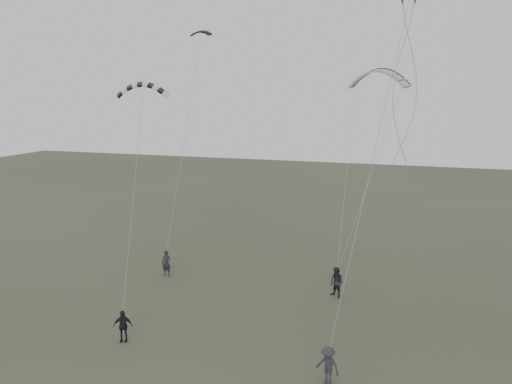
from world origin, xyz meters
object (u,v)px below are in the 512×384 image
(flyer_right, at_px, (336,282))
(kite_striped, at_px, (143,84))
(kite_pale_large, at_px, (379,71))
(flyer_left, at_px, (166,263))
(kite_dark_small, at_px, (201,32))
(flyer_far, at_px, (328,365))
(flyer_center, at_px, (123,326))

(flyer_right, xyz_separation_m, kite_striped, (-10.79, -4.19, 12.22))
(kite_pale_large, xyz_separation_m, kite_striped, (-12.18, -12.21, -1.12))
(flyer_left, distance_m, kite_dark_small, 16.63)
(flyer_left, bearing_deg, flyer_far, -40.52)
(kite_dark_small, bearing_deg, flyer_center, -81.16)
(flyer_right, relative_size, flyer_far, 1.10)
(flyer_left, height_order, kite_pale_large, kite_pale_large)
(flyer_left, height_order, flyer_center, flyer_left)
(flyer_left, distance_m, flyer_center, 9.56)
(flyer_far, bearing_deg, kite_striped, 175.06)
(flyer_left, bearing_deg, kite_dark_small, 69.71)
(flyer_left, height_order, kite_striped, kite_striped)
(flyer_right, height_order, kite_dark_small, kite_dark_small)
(flyer_left, bearing_deg, flyer_center, -79.34)
(flyer_center, height_order, flyer_far, flyer_far)
(flyer_right, bearing_deg, flyer_far, -51.85)
(flyer_right, bearing_deg, flyer_center, -105.02)
(flyer_right, bearing_deg, kite_dark_small, -169.50)
(flyer_center, relative_size, kite_striped, 0.58)
(flyer_center, distance_m, flyer_far, 10.81)
(flyer_right, xyz_separation_m, kite_pale_large, (1.39, 8.02, 13.34))
(kite_dark_small, bearing_deg, flyer_left, -102.75)
(flyer_center, xyz_separation_m, kite_striped, (-1.12, 4.95, 12.34))
(kite_dark_small, bearing_deg, flyer_far, -45.46)
(flyer_right, bearing_deg, flyer_left, -149.00)
(flyer_left, bearing_deg, flyer_right, -4.18)
(flyer_far, bearing_deg, flyer_center, -163.17)
(flyer_right, bearing_deg, kite_striped, -127.16)
(flyer_left, distance_m, kite_pale_large, 20.53)
(flyer_far, bearing_deg, kite_pale_large, 109.22)
(flyer_far, bearing_deg, flyer_left, 163.16)
(flyer_right, bearing_deg, kite_pale_large, 111.75)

